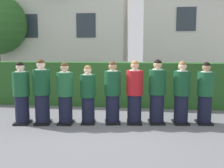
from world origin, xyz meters
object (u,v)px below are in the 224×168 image
student_front_row_1 (42,93)px  student_front_row_6 (157,93)px  student_front_row_0 (21,95)px  student_in_red_blazer (135,94)px  student_front_row_2 (65,95)px  student_front_row_4 (113,94)px  student_front_row_8 (205,95)px  student_front_row_7 (181,94)px  student_front_row_3 (88,96)px

student_front_row_1 → student_front_row_6: (2.97, 0.41, -0.00)m
student_front_row_0 → student_front_row_1: bearing=7.1°
student_in_red_blazer → student_front_row_6: bearing=7.9°
student_front_row_2 → student_front_row_4: student_front_row_4 is taller
student_front_row_0 → student_front_row_6: size_ratio=0.96×
student_front_row_2 → student_front_row_6: size_ratio=0.95×
student_front_row_4 → student_in_red_blazer: bearing=5.5°
student_front_row_1 → student_front_row_8: 4.25m
student_front_row_7 → student_front_row_8: bearing=6.9°
student_front_row_0 → student_front_row_2: student_front_row_0 is taller
student_front_row_4 → student_front_row_6: student_front_row_6 is taller
student_in_red_blazer → student_front_row_8: (1.83, 0.21, -0.02)m
student_front_row_0 → student_front_row_4: student_front_row_4 is taller
student_front_row_8 → student_front_row_1: bearing=-172.8°
student_front_row_7 → student_front_row_8: 0.62m
student_in_red_blazer → student_front_row_8: student_in_red_blazer is taller
student_front_row_2 → student_front_row_3: (0.58, 0.11, -0.04)m
student_front_row_3 → student_front_row_6: (1.79, 0.23, 0.07)m
student_front_row_2 → student_front_row_7: (3.00, 0.39, 0.02)m
student_front_row_4 → student_front_row_7: size_ratio=1.00×
student_front_row_6 → student_front_row_8: (1.24, 0.12, -0.03)m
student_front_row_1 → student_front_row_4: (1.82, 0.28, -0.02)m
student_front_row_3 → student_front_row_4: student_front_row_4 is taller
student_front_row_2 → student_front_row_8: size_ratio=0.99×
student_front_row_8 → student_front_row_6: bearing=-174.3°
student_front_row_3 → student_in_red_blazer: (1.21, 0.15, 0.06)m
student_front_row_6 → student_front_row_7: size_ratio=1.03×
student_front_row_2 → student_front_row_4: bearing=9.4°
student_front_row_8 → student_front_row_7: bearing=-173.1°
student_front_row_2 → student_front_row_6: bearing=8.1°
student_front_row_1 → student_front_row_8: bearing=7.2°
student_in_red_blazer → student_front_row_6: student_front_row_6 is taller
student_front_row_0 → student_front_row_7: (4.13, 0.53, 0.01)m
student_front_row_0 → student_front_row_4: (2.35, 0.34, 0.01)m
student_front_row_3 → student_front_row_4: (0.64, 0.10, 0.05)m
student_front_row_0 → student_front_row_3: size_ratio=1.06×
student_front_row_3 → student_front_row_0: bearing=-171.8°
student_in_red_blazer → student_front_row_7: student_in_red_blazer is taller
student_in_red_blazer → student_front_row_1: bearing=-172.1°
student_front_row_2 → student_front_row_4: (1.22, 0.20, 0.02)m
student_front_row_3 → student_front_row_7: 2.44m
student_front_row_1 → student_in_red_blazer: 2.41m
student_front_row_3 → student_in_red_blazer: bearing=7.1°
student_in_red_blazer → student_front_row_7: 1.22m
student_in_red_blazer → student_front_row_7: bearing=6.2°
student_front_row_3 → student_front_row_6: 1.81m
student_front_row_1 → student_in_red_blazer: bearing=7.9°
student_front_row_1 → student_front_row_4: size_ratio=1.03×
student_front_row_3 → student_front_row_7: student_front_row_7 is taller
student_front_row_7 → student_front_row_4: bearing=-174.1°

